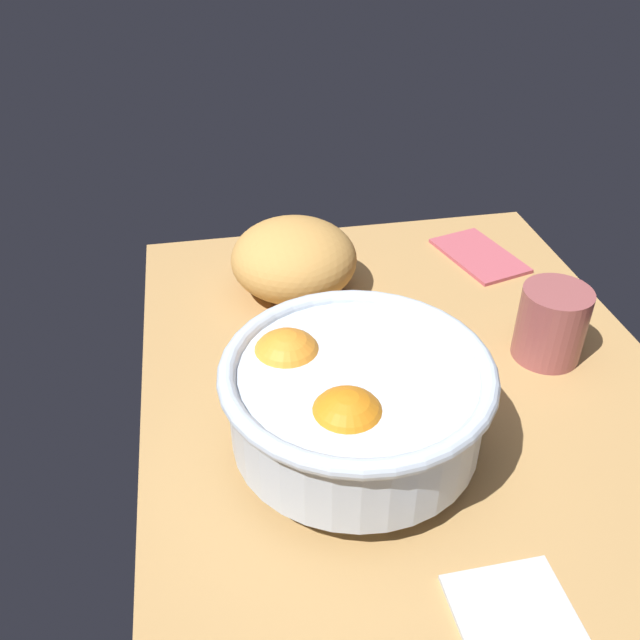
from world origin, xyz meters
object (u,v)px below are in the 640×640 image
Objects in this scene: napkin_folded at (479,254)px; bread_loaf at (294,259)px; fruit_bowl at (351,398)px; mug at (553,322)px.

bread_loaf is at bearing 97.62° from napkin_folded.
bread_loaf is 1.19× the size of napkin_folded.
fruit_bowl is 2.36× the size of mug.
bread_loaf reaches higher than mug.
fruit_bowl is at bearing 141.46° from napkin_folded.
mug is at bearing 178.60° from napkin_folded.
fruit_bowl is 39.93cm from napkin_folded.
fruit_bowl is 1.55× the size of bread_loaf.
mug is (10.17, -24.10, -2.34)cm from fruit_bowl.
napkin_folded is 1.28× the size of mug.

